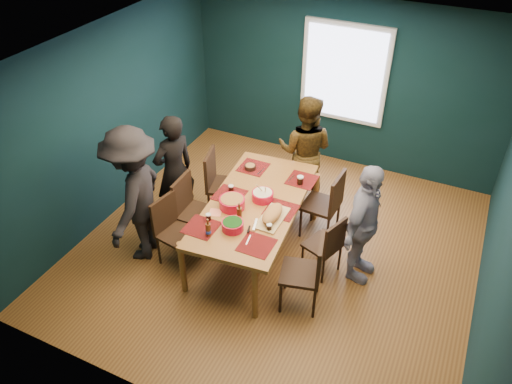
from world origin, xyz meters
TOP-DOWN VIEW (x-y plane):
  - room at (0.00, 0.27)m, footprint 5.01×5.01m
  - dining_table at (-0.26, -0.19)m, footprint 1.28×2.25m
  - chair_left_far at (-1.07, 0.34)m, footprint 0.56×0.56m
  - chair_left_mid at (-1.13, -0.33)m, footprint 0.46×0.46m
  - chair_left_near at (-1.15, -0.75)m, footprint 0.49×0.49m
  - chair_right_far at (0.48, 0.53)m, footprint 0.48×0.48m
  - chair_right_mid at (0.72, -0.17)m, footprint 0.50×0.50m
  - chair_right_near at (0.69, -0.74)m, footprint 0.54×0.54m
  - person_far_left at (-1.54, -0.03)m, footprint 0.61×0.71m
  - person_back at (-0.12, 1.20)m, footprint 0.89×0.73m
  - person_right at (1.08, -0.01)m, footprint 0.50×0.98m
  - person_near_left at (-1.59, -0.82)m, footprint 0.96×1.33m
  - bowl_salad at (-0.47, -0.39)m, footprint 0.32×0.32m
  - bowl_dumpling at (-0.19, -0.09)m, footprint 0.27×0.27m
  - bowl_herbs at (-0.27, -0.76)m, footprint 0.26×0.26m
  - cutting_board at (0.07, -0.39)m, footprint 0.31×0.65m
  - small_bowl at (-0.63, 0.46)m, footprint 0.15×0.15m
  - beer_bottle_a at (-0.47, -0.97)m, footprint 0.06×0.06m
  - beer_bottle_b at (-0.28, -0.56)m, footprint 0.06×0.06m
  - cola_glass_a at (-0.60, -0.74)m, footprint 0.06×0.06m
  - cola_glass_b at (0.12, -0.60)m, footprint 0.06×0.06m
  - cola_glass_c at (0.11, 0.42)m, footprint 0.08×0.08m
  - cola_glass_d at (-0.63, -0.11)m, footprint 0.07×0.07m
  - napkin_a at (0.08, -0.12)m, footprint 0.18×0.18m
  - napkin_b at (-0.60, -0.58)m, footprint 0.18×0.18m
  - napkin_c at (0.08, -0.89)m, footprint 0.21×0.21m

SIDE VIEW (x-z plane):
  - chair_right_mid at x=0.72m, z-range 0.07..0.93m
  - chair_left_near at x=-1.15m, z-range 0.08..1.02m
  - chair_left_mid at x=-1.13m, z-range 0.08..1.07m
  - chair_right_near at x=0.69m, z-range 0.08..1.08m
  - chair_right_far at x=0.48m, z-range 0.08..1.09m
  - chair_left_far at x=-1.07m, z-range 0.08..1.10m
  - dining_table at x=-0.26m, z-range 0.33..1.15m
  - person_right at x=1.08m, z-range 0.00..1.61m
  - napkin_a at x=0.08m, z-range 0.82..0.82m
  - napkin_b at x=-0.60m, z-range 0.82..0.83m
  - napkin_c at x=0.08m, z-range 0.82..0.83m
  - person_far_left at x=-1.54m, z-range 0.00..1.66m
  - person_back at x=-0.12m, z-range 0.00..1.68m
  - small_bowl at x=-0.63m, z-range 0.82..0.89m
  - cola_glass_b at x=0.12m, z-range 0.83..0.91m
  - cola_glass_a at x=-0.60m, z-range 0.83..0.91m
  - cola_glass_d at x=-0.63m, z-range 0.83..0.92m
  - bowl_herbs at x=-0.27m, z-range 0.82..0.94m
  - bowl_dumpling at x=-0.19m, z-range 0.76..1.01m
  - cola_glass_c at x=0.11m, z-range 0.83..0.94m
  - cutting_board at x=0.07m, z-range 0.81..0.96m
  - bowl_salad at x=-0.47m, z-range 0.83..0.96m
  - beer_bottle_a at x=-0.47m, z-range 0.79..1.03m
  - beer_bottle_b at x=-0.28m, z-range 0.80..1.03m
  - person_near_left at x=-1.59m, z-range 0.00..1.85m
  - room at x=0.00m, z-range 0.01..2.73m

